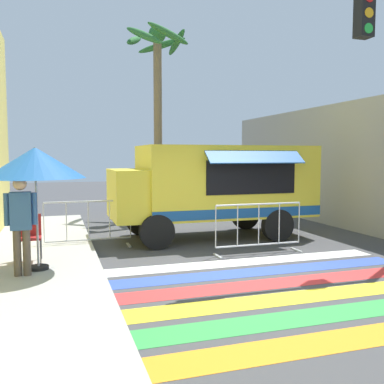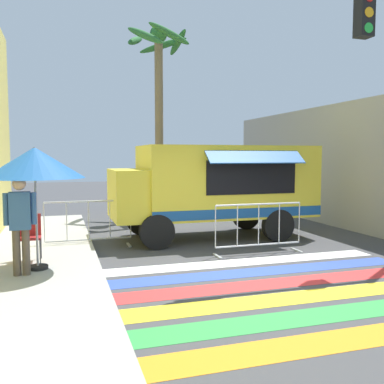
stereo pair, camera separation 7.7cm
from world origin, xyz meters
name	(u,v)px [view 1 (the left image)]	position (x,y,z in m)	size (l,w,h in m)	color
ground_plane	(251,273)	(0.00, 0.00, 0.00)	(60.00, 60.00, 0.00)	#424244
concrete_wall_right	(361,166)	(4.86, 3.00, 1.90)	(0.20, 16.00, 3.80)	#A39E93
crosswalk_painted	(280,290)	(0.00, -1.09, 0.00)	(6.40, 4.36, 0.01)	orange
food_truck	(211,184)	(0.49, 3.52, 1.45)	(5.30, 2.60, 2.46)	yellow
traffic_signal_pole	(383,69)	(3.08, 0.26, 4.00)	(3.75, 0.29, 5.89)	#515456
patio_umbrella	(35,163)	(-3.78, 0.89, 2.07)	(1.74, 1.74, 2.19)	black
folding_chair	(29,233)	(-3.97, 1.59, 0.71)	(0.45, 0.45, 0.90)	#4C4C51
vendor_person	(21,220)	(-4.03, 0.54, 1.12)	(0.53, 0.22, 1.68)	brown
barricade_front	(259,229)	(0.86, 1.42, 0.57)	(2.08, 0.44, 1.14)	#B7BABF
barricade_side	(88,225)	(-2.73, 3.17, 0.57)	(2.03, 0.44, 1.14)	#B7BABF
palm_tree	(157,78)	(0.01, 7.64, 4.89)	(2.44, 2.46, 6.69)	#7A664C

